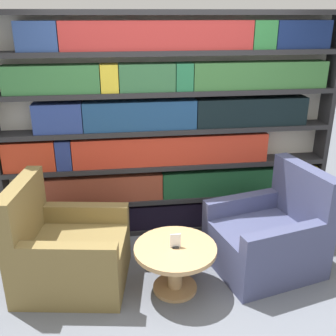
{
  "coord_description": "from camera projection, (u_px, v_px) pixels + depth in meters",
  "views": [
    {
      "loc": [
        -0.54,
        -2.62,
        2.33
      ],
      "look_at": [
        -0.09,
        0.73,
        0.99
      ],
      "focal_mm": 42.0,
      "sensor_mm": 36.0,
      "label": 1
    }
  ],
  "objects": [
    {
      "name": "ground_plane",
      "position": [
        190.0,
        307.0,
        3.34
      ],
      "size": [
        14.0,
        14.0,
        0.0
      ],
      "primitive_type": "plane",
      "color": "slate"
    },
    {
      "name": "bookshelf",
      "position": [
        167.0,
        130.0,
        4.17
      ],
      "size": [
        3.54,
        0.3,
        2.36
      ],
      "color": "silver",
      "rests_on": "ground_plane"
    },
    {
      "name": "armchair_left",
      "position": [
        67.0,
        252.0,
        3.54
      ],
      "size": [
        1.06,
        0.96,
        1.0
      ],
      "rotation": [
        0.0,
        0.0,
        1.42
      ],
      "color": "olive",
      "rests_on": "ground_plane"
    },
    {
      "name": "armchair_right",
      "position": [
        269.0,
        237.0,
        3.78
      ],
      "size": [
        1.11,
        1.02,
        1.0
      ],
      "rotation": [
        0.0,
        0.0,
        -1.33
      ],
      "color": "#42476B",
      "rests_on": "ground_plane"
    },
    {
      "name": "coffee_table",
      "position": [
        175.0,
        259.0,
        3.45
      ],
      "size": [
        0.72,
        0.72,
        0.44
      ],
      "color": "tan",
      "rests_on": "ground_plane"
    },
    {
      "name": "table_sign",
      "position": [
        175.0,
        242.0,
        3.38
      ],
      "size": [
        0.09,
        0.06,
        0.13
      ],
      "color": "black",
      "rests_on": "coffee_table"
    }
  ]
}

